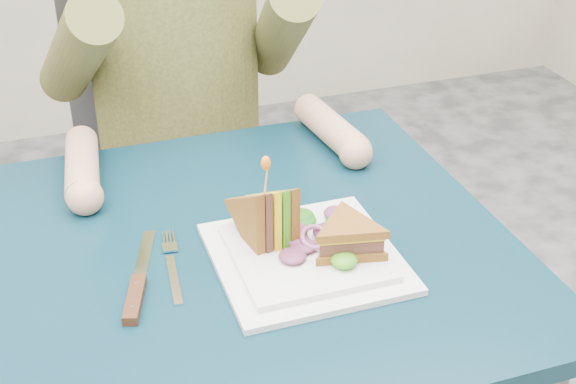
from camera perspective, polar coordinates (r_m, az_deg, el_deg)
name	(u,v)px	position (r m, az deg, el deg)	size (l,w,h in m)	color
table	(258,284)	(1.25, -2.13, -6.53)	(0.75, 0.75, 0.73)	#08212E
chair	(175,157)	(1.86, -8.04, 2.48)	(0.42, 0.40, 0.93)	#47474C
diner	(173,13)	(1.61, -8.16, 12.49)	(0.54, 0.59, 0.74)	brown
plate	(306,256)	(1.16, 1.27, -4.56)	(0.26, 0.26, 0.02)	white
sandwich_flat	(349,237)	(1.14, 4.33, -3.23)	(0.14, 0.14, 0.05)	brown
sandwich_upright	(267,219)	(1.16, -1.53, -1.93)	(0.09, 0.15, 0.15)	brown
fork	(173,268)	(1.16, -8.21, -5.35)	(0.04, 0.18, 0.01)	silver
knife	(137,291)	(1.12, -10.71, -6.91)	(0.08, 0.22, 0.02)	silver
toothpick	(266,181)	(1.12, -1.57, 0.81)	(0.00, 0.00, 0.06)	tan
toothpick_frill	(266,163)	(1.11, -1.59, 2.07)	(0.01, 0.01, 0.02)	orange
lettuce_spill	(307,239)	(1.16, 1.35, -3.39)	(0.15, 0.13, 0.02)	#337A14
onion_ring	(315,237)	(1.15, 1.90, -3.23)	(0.04, 0.04, 0.01)	#9E4C7A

